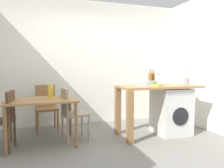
{
  "coord_description": "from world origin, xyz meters",
  "views": [
    {
      "loc": [
        -1.08,
        -3.14,
        1.26
      ],
      "look_at": [
        0.12,
        0.45,
        0.97
      ],
      "focal_mm": 35.58,
      "sensor_mm": 36.0,
      "label": 1
    }
  ],
  "objects_px": {
    "bottle_squat_brown": "(153,78)",
    "mixing_bowl": "(156,85)",
    "dining_table": "(42,105)",
    "chair_opposite": "(71,111)",
    "bottle_clear_small": "(159,80)",
    "vase": "(51,92)",
    "chair_spare_by_wall": "(46,105)",
    "chair_person_seat": "(3,117)",
    "bottle_tall_green": "(150,78)",
    "utensil_crock": "(186,81)",
    "washing_machine": "(171,111)"
  },
  "relations": [
    {
      "from": "chair_spare_by_wall",
      "to": "vase",
      "type": "distance_m",
      "value": 0.76
    },
    {
      "from": "bottle_squat_brown",
      "to": "mixing_bowl",
      "type": "distance_m",
      "value": 0.45
    },
    {
      "from": "bottle_tall_green",
      "to": "vase",
      "type": "distance_m",
      "value": 1.83
    },
    {
      "from": "dining_table",
      "to": "bottle_squat_brown",
      "type": "height_order",
      "value": "bottle_squat_brown"
    },
    {
      "from": "bottle_clear_small",
      "to": "vase",
      "type": "bearing_deg",
      "value": 179.43
    },
    {
      "from": "bottle_tall_green",
      "to": "bottle_squat_brown",
      "type": "distance_m",
      "value": 0.1
    },
    {
      "from": "bottle_squat_brown",
      "to": "bottle_clear_small",
      "type": "relative_size",
      "value": 1.38
    },
    {
      "from": "mixing_bowl",
      "to": "utensil_crock",
      "type": "distance_m",
      "value": 0.84
    },
    {
      "from": "chair_opposite",
      "to": "bottle_clear_small",
      "type": "distance_m",
      "value": 1.78
    },
    {
      "from": "washing_machine",
      "to": "utensil_crock",
      "type": "xyz_separation_m",
      "value": [
        0.37,
        0.05,
        0.56
      ]
    },
    {
      "from": "dining_table",
      "to": "chair_opposite",
      "type": "height_order",
      "value": "chair_opposite"
    },
    {
      "from": "chair_opposite",
      "to": "washing_machine",
      "type": "bearing_deg",
      "value": 76.8
    },
    {
      "from": "bottle_squat_brown",
      "to": "mixing_bowl",
      "type": "bearing_deg",
      "value": -111.73
    },
    {
      "from": "bottle_squat_brown",
      "to": "bottle_clear_small",
      "type": "distance_m",
      "value": 0.13
    },
    {
      "from": "chair_spare_by_wall",
      "to": "bottle_tall_green",
      "type": "bearing_deg",
      "value": 153.53
    },
    {
      "from": "mixing_bowl",
      "to": "chair_opposite",
      "type": "bearing_deg",
      "value": 164.98
    },
    {
      "from": "dining_table",
      "to": "chair_spare_by_wall",
      "type": "distance_m",
      "value": 0.79
    },
    {
      "from": "dining_table",
      "to": "bottle_clear_small",
      "type": "distance_m",
      "value": 2.21
    },
    {
      "from": "chair_opposite",
      "to": "vase",
      "type": "height_order",
      "value": "vase"
    },
    {
      "from": "chair_person_seat",
      "to": "mixing_bowl",
      "type": "height_order",
      "value": "mixing_bowl"
    },
    {
      "from": "washing_machine",
      "to": "bottle_squat_brown",
      "type": "xyz_separation_m",
      "value": [
        -0.27,
        0.21,
        0.62
      ]
    },
    {
      "from": "chair_opposite",
      "to": "washing_machine",
      "type": "xyz_separation_m",
      "value": [
        1.85,
        -0.18,
        -0.08
      ]
    },
    {
      "from": "chair_opposite",
      "to": "bottle_squat_brown",
      "type": "bearing_deg",
      "value": 83.58
    },
    {
      "from": "chair_person_seat",
      "to": "washing_machine",
      "type": "xyz_separation_m",
      "value": [
        2.87,
        -0.03,
        -0.08
      ]
    },
    {
      "from": "dining_table",
      "to": "bottle_tall_green",
      "type": "height_order",
      "value": "bottle_tall_green"
    },
    {
      "from": "vase",
      "to": "bottle_clear_small",
      "type": "bearing_deg",
      "value": -0.57
    },
    {
      "from": "chair_opposite",
      "to": "mixing_bowl",
      "type": "height_order",
      "value": "mixing_bowl"
    },
    {
      "from": "dining_table",
      "to": "utensil_crock",
      "type": "bearing_deg",
      "value": -1.89
    },
    {
      "from": "chair_person_seat",
      "to": "utensil_crock",
      "type": "bearing_deg",
      "value": -80.9
    },
    {
      "from": "utensil_crock",
      "to": "vase",
      "type": "relative_size",
      "value": 1.39
    },
    {
      "from": "dining_table",
      "to": "chair_opposite",
      "type": "xyz_separation_m",
      "value": [
        0.48,
        0.04,
        -0.14
      ]
    },
    {
      "from": "chair_person_seat",
      "to": "bottle_clear_small",
      "type": "relative_size",
      "value": 4.45
    },
    {
      "from": "dining_table",
      "to": "bottle_clear_small",
      "type": "relative_size",
      "value": 5.44
    },
    {
      "from": "bottle_clear_small",
      "to": "vase",
      "type": "xyz_separation_m",
      "value": [
        -2.03,
        0.02,
        -0.16
      ]
    },
    {
      "from": "chair_opposite",
      "to": "washing_machine",
      "type": "height_order",
      "value": "chair_opposite"
    },
    {
      "from": "bottle_squat_brown",
      "to": "dining_table",
      "type": "bearing_deg",
      "value": -177.98
    },
    {
      "from": "washing_machine",
      "to": "vase",
      "type": "distance_m",
      "value": 2.23
    },
    {
      "from": "utensil_crock",
      "to": "dining_table",
      "type": "bearing_deg",
      "value": 178.11
    },
    {
      "from": "bottle_tall_green",
      "to": "bottle_clear_small",
      "type": "height_order",
      "value": "bottle_tall_green"
    },
    {
      "from": "chair_opposite",
      "to": "bottle_tall_green",
      "type": "distance_m",
      "value": 1.59
    },
    {
      "from": "washing_machine",
      "to": "bottle_squat_brown",
      "type": "height_order",
      "value": "bottle_squat_brown"
    },
    {
      "from": "mixing_bowl",
      "to": "utensil_crock",
      "type": "relative_size",
      "value": 0.57
    },
    {
      "from": "bottle_squat_brown",
      "to": "vase",
      "type": "distance_m",
      "value": 1.91
    },
    {
      "from": "chair_opposite",
      "to": "chair_spare_by_wall",
      "type": "distance_m",
      "value": 0.83
    },
    {
      "from": "chair_person_seat",
      "to": "utensil_crock",
      "type": "distance_m",
      "value": 3.27
    },
    {
      "from": "bottle_squat_brown",
      "to": "mixing_bowl",
      "type": "relative_size",
      "value": 1.64
    },
    {
      "from": "bottle_tall_green",
      "to": "mixing_bowl",
      "type": "distance_m",
      "value": 0.39
    },
    {
      "from": "bottle_squat_brown",
      "to": "chair_person_seat",
      "type": "bearing_deg",
      "value": -175.96
    },
    {
      "from": "chair_opposite",
      "to": "vase",
      "type": "xyz_separation_m",
      "value": [
        -0.33,
        0.06,
        0.34
      ]
    },
    {
      "from": "dining_table",
      "to": "chair_opposite",
      "type": "distance_m",
      "value": 0.5
    }
  ]
}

